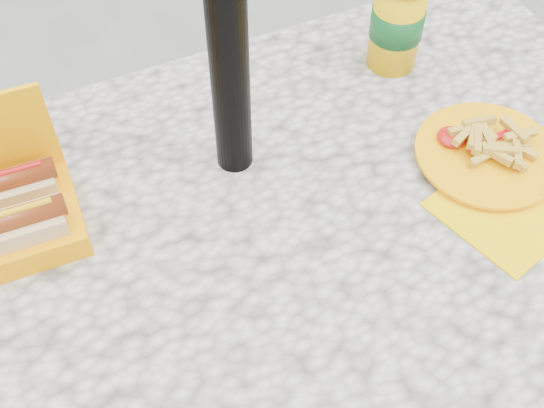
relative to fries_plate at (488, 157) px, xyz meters
name	(u,v)px	position (x,y,z in m)	size (l,w,h in m)	color
picnic_table	(283,287)	(-0.32, -0.01, -0.12)	(1.20, 0.80, 0.75)	beige
fries_plate	(488,157)	(0.00, 0.00, 0.00)	(0.23, 0.29, 0.04)	#FDC900
soda_cup	(397,22)	(-0.01, 0.24, 0.07)	(0.08, 0.08, 0.16)	#FFBF07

